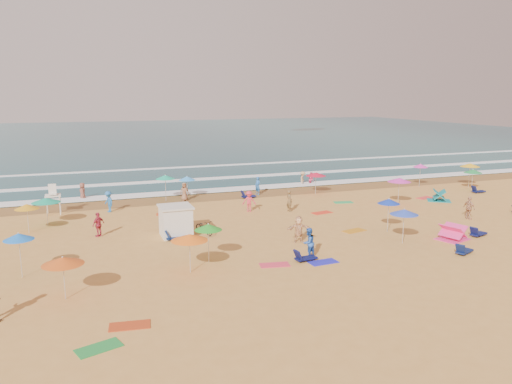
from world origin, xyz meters
name	(u,v)px	position (x,y,z in m)	size (l,w,h in m)	color
ground	(256,229)	(0.00, 0.00, 0.00)	(220.00, 220.00, 0.00)	gold
ocean	(129,137)	(0.00, 84.00, 0.00)	(220.00, 140.00, 0.18)	#0C4756
wet_sand	(211,197)	(0.00, 12.50, 0.01)	(220.00, 220.00, 0.00)	olive
surf_foam	(190,181)	(0.00, 21.32, 0.10)	(200.00, 18.70, 0.05)	white
cabana	(176,222)	(-5.71, 0.35, 1.00)	(2.00, 2.00, 2.00)	silver
cabana_roof	(175,207)	(-5.71, 0.35, 2.06)	(2.20, 2.20, 0.12)	silver
bicycle	(204,227)	(-3.81, 0.05, 0.50)	(0.66, 1.91, 1.00)	black
lifeguard_stand	(53,201)	(-13.78, 10.06, 1.05)	(1.20, 1.20, 2.10)	white
beach_umbrellas	(299,192)	(4.39, 2.12, 2.07)	(43.85, 22.80, 0.79)	orange
loungers	(349,230)	(5.90, -2.97, 0.17)	(48.35, 23.25, 0.34)	#0E1147
towels	(280,235)	(1.09, -1.89, 0.01)	(32.18, 22.15, 0.03)	#B83B17
popup_tents	(445,210)	(15.36, -1.69, 0.60)	(10.08, 12.69, 1.20)	#F7368D
beachgoers	(216,211)	(-2.03, 3.24, 0.83)	(37.00, 26.50, 2.15)	tan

